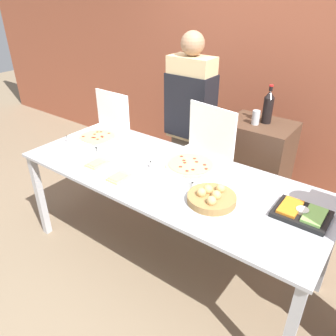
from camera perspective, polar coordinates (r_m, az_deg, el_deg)
ground_plane at (r=3.05m, az=0.00°, el=-15.23°), size 16.00×16.00×0.00m
brick_wall_behind at (r=3.76m, az=16.40°, el=16.79°), size 10.00×0.06×2.80m
buffet_table at (r=2.57m, az=0.00°, el=-2.67°), size 2.43×0.96×0.87m
pizza_box_near_left at (r=2.60m, az=4.85°, el=1.94°), size 0.53×0.54×0.46m
pizza_box_far_right at (r=3.15m, az=-11.48°, el=6.29°), size 0.41×0.43×0.41m
paper_plate_front_left at (r=2.69m, az=-12.20°, el=0.70°), size 0.21×0.21×0.03m
paper_plate_front_right at (r=2.47m, az=-8.49°, el=-1.74°), size 0.26×0.26×0.03m
veggie_tray at (r=2.23m, az=22.26°, el=-7.30°), size 0.33×0.26×0.05m
bread_basket at (r=2.21m, az=7.60°, el=-5.12°), size 0.33×0.33×0.10m
sideboard_podium at (r=3.22m, az=14.66°, el=-1.45°), size 0.58×0.46×1.09m
soda_bottle at (r=2.97m, az=17.05°, el=10.18°), size 0.09×0.09×0.33m
soda_can_silver at (r=2.93m, az=15.04°, el=8.51°), size 0.07×0.07×0.12m
person_server_vest at (r=3.09m, az=3.85°, el=8.13°), size 0.42×0.24×1.82m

